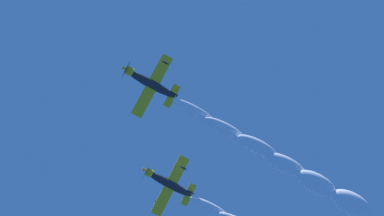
# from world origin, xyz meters

# --- Properties ---
(airplane_lead) EXTENTS (7.52, 7.39, 4.31)m
(airplane_lead) POSITION_xyz_m (5.18, 4.52, 79.29)
(airplane_lead) COLOR #232328
(airplane_left_wingman) EXTENTS (7.51, 7.43, 4.24)m
(airplane_left_wingman) POSITION_xyz_m (20.08, 5.96, 80.45)
(airplane_left_wingman) COLOR #232328
(smoke_trail_lead) EXTENTS (23.12, 23.73, 5.30)m
(smoke_trail_lead) POSITION_xyz_m (21.36, -11.94, 76.97)
(smoke_trail_lead) COLOR white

